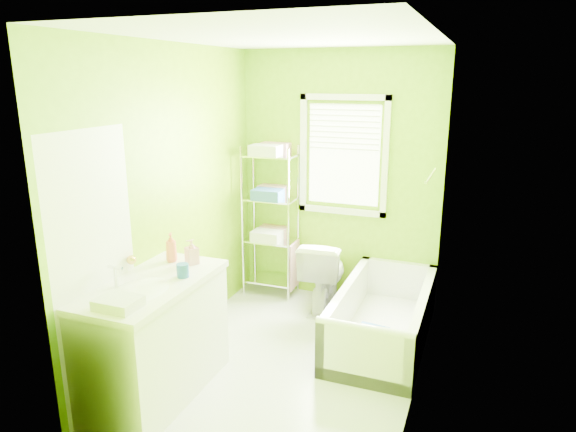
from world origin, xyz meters
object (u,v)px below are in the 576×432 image
at_px(toilet, 324,273).
at_px(vanity, 155,336).
at_px(bathtub, 382,325).
at_px(wire_shelf_unit, 272,204).

distance_m(toilet, vanity, 2.02).
bearing_deg(bathtub, wire_shelf_unit, 153.59).
bearing_deg(bathtub, vanity, -135.78).
relative_size(bathtub, toilet, 2.17).
bearing_deg(vanity, wire_shelf_unit, 87.85).
bearing_deg(toilet, wire_shelf_unit, -20.47).
height_order(bathtub, toilet, toilet).
bearing_deg(bathtub, toilet, 144.76).
relative_size(toilet, wire_shelf_unit, 0.45).
xyz_separation_m(bathtub, toilet, (-0.71, 0.50, 0.21)).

